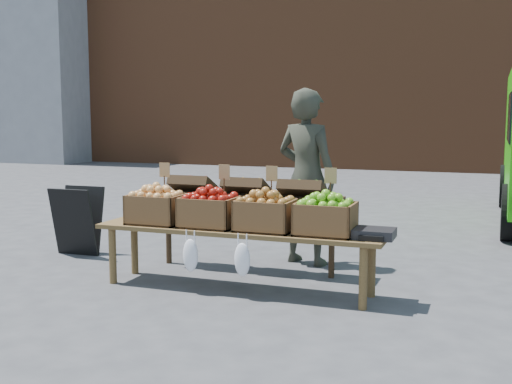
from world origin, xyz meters
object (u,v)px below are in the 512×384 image
at_px(vendor, 307,177).
at_px(chalkboard_sign, 77,221).
at_px(display_bench, 237,259).
at_px(crate_golden_apples, 157,209).
at_px(weighing_scale, 374,233).
at_px(crate_red_apples, 266,215).
at_px(crate_green_apples, 325,219).
at_px(crate_russet_pears, 209,212).
at_px(back_table, 246,221).

relative_size(vendor, chalkboard_sign, 2.38).
bearing_deg(display_bench, crate_golden_apples, 180.00).
distance_m(chalkboard_sign, weighing_scale, 3.60).
bearing_deg(weighing_scale, crate_red_apples, 180.00).
distance_m(vendor, chalkboard_sign, 2.68).
relative_size(display_bench, crate_red_apples, 5.40).
bearing_deg(crate_green_apples, crate_red_apples, 180.00).
xyz_separation_m(vendor, weighing_scale, (0.94, -1.23, -0.33)).
xyz_separation_m(vendor, crate_russet_pears, (-0.58, -1.23, -0.23)).
relative_size(vendor, crate_golden_apples, 3.76).
distance_m(crate_russet_pears, crate_green_apples, 1.10).
xyz_separation_m(back_table, crate_russet_pears, (-0.09, -0.72, 0.19)).
xyz_separation_m(crate_russet_pears, weighing_scale, (1.52, 0.00, -0.10)).
bearing_deg(crate_red_apples, weighing_scale, 0.00).
distance_m(vendor, display_bench, 1.43).
bearing_deg(back_table, vendor, 45.98).
relative_size(crate_red_apples, crate_green_apples, 1.00).
distance_m(vendor, back_table, 0.83).
bearing_deg(crate_golden_apples, crate_russet_pears, 0.00).
bearing_deg(crate_golden_apples, crate_green_apples, 0.00).
bearing_deg(crate_russet_pears, crate_red_apples, 0.00).
distance_m(chalkboard_sign, back_table, 2.08).
xyz_separation_m(crate_red_apples, crate_green_apples, (0.55, 0.00, 0.00)).
xyz_separation_m(crate_golden_apples, crate_russet_pears, (0.55, 0.00, 0.00)).
relative_size(crate_russet_pears, crate_red_apples, 1.00).
relative_size(vendor, weighing_scale, 5.52).
height_order(vendor, chalkboard_sign, vendor).
height_order(crate_russet_pears, weighing_scale, crate_russet_pears).
xyz_separation_m(crate_golden_apples, crate_red_apples, (1.10, 0.00, 0.00)).
xyz_separation_m(back_table, display_bench, (0.19, -0.72, -0.24)).
bearing_deg(crate_russet_pears, vendor, 64.72).
bearing_deg(crate_russet_pears, weighing_scale, 0.00).
bearing_deg(crate_red_apples, crate_russet_pears, 180.00).
relative_size(chalkboard_sign, display_bench, 0.29).
relative_size(crate_golden_apples, weighing_scale, 1.47).
height_order(display_bench, crate_red_apples, crate_red_apples).
xyz_separation_m(chalkboard_sign, display_bench, (2.27, -0.74, -0.11)).
xyz_separation_m(back_table, crate_golden_apples, (-0.64, -0.72, 0.19)).
distance_m(crate_red_apples, weighing_scale, 0.98).
height_order(vendor, back_table, vendor).
bearing_deg(crate_red_apples, crate_green_apples, 0.00).
relative_size(chalkboard_sign, back_table, 0.38).
xyz_separation_m(vendor, crate_golden_apples, (-1.13, -1.23, -0.23)).
bearing_deg(vendor, chalkboard_sign, 26.77).
bearing_deg(weighing_scale, back_table, 153.40).
distance_m(back_table, crate_green_apples, 1.26).
bearing_deg(weighing_scale, crate_golden_apples, 180.00).
xyz_separation_m(crate_green_apples, weighing_scale, (0.43, 0.00, -0.10)).
relative_size(chalkboard_sign, crate_green_apples, 1.58).
bearing_deg(crate_green_apples, crate_golden_apples, 180.00).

